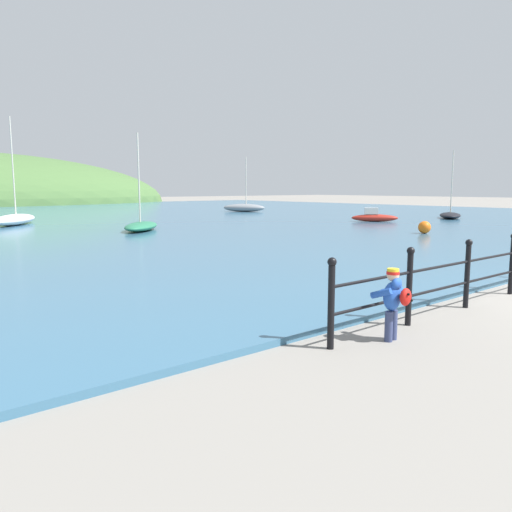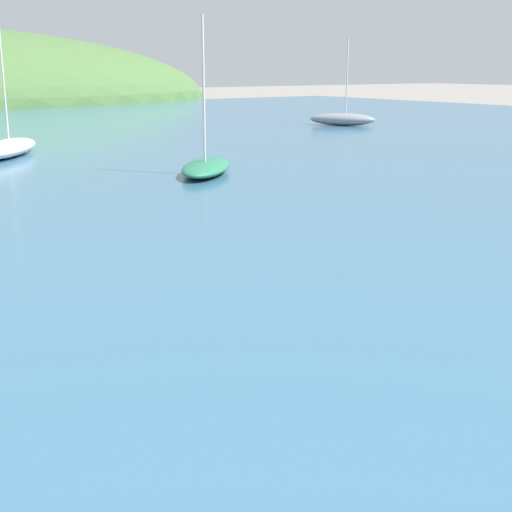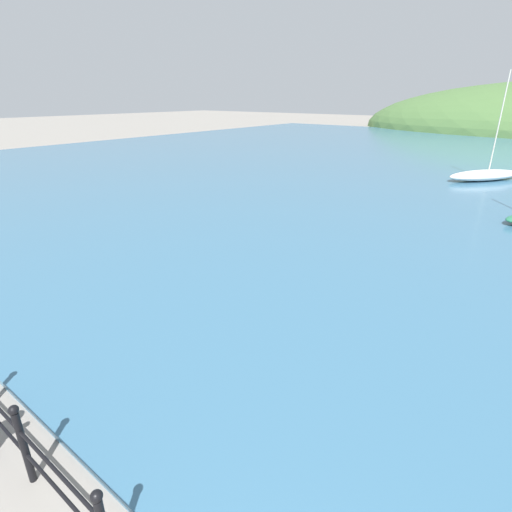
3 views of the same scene
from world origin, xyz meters
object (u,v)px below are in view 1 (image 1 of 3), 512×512
boat_mid_harbor (14,219)px  boat_far_left (450,215)px  boat_white_sailboat (374,217)px  child_in_coat (393,298)px  boat_green_fishing (141,226)px  boat_nearest_quay (244,208)px  mooring_buoy (424,227)px

boat_mid_harbor → boat_far_left: boat_mid_harbor is taller
boat_white_sailboat → child_in_coat: bearing=-142.5°
boat_white_sailboat → boat_green_fishing: 13.84m
boat_green_fishing → boat_mid_harbor: bearing=115.1°
boat_mid_harbor → boat_nearest_quay: bearing=10.9°
boat_mid_harbor → mooring_buoy: size_ratio=10.55×
boat_nearest_quay → boat_far_left: bearing=-72.8°
boat_mid_harbor → boat_green_fishing: size_ratio=1.29×
boat_nearest_quay → mooring_buoy: 21.57m
boat_mid_harbor → mooring_buoy: boat_mid_harbor is taller
boat_far_left → boat_white_sailboat: bearing=169.5°
boat_white_sailboat → boat_nearest_quay: bearing=83.6°
child_in_coat → mooring_buoy: 16.08m
boat_far_left → mooring_buoy: size_ratio=7.99×
child_in_coat → boat_nearest_quay: bearing=54.8°
boat_white_sailboat → boat_far_left: (6.47, -1.20, -0.05)m
child_in_coat → boat_green_fishing: size_ratio=0.23×
boat_white_sailboat → boat_far_left: size_ratio=0.56×
boat_green_fishing → boat_nearest_quay: 18.83m
boat_green_fishing → mooring_buoy: bearing=-46.8°
child_in_coat → boat_mid_harbor: (1.53, 25.11, -0.20)m
boat_mid_harbor → boat_green_fishing: boat_mid_harbor is taller
boat_white_sailboat → boat_far_left: 6.58m
child_in_coat → boat_far_left: 28.26m
child_in_coat → boat_nearest_quay: 35.10m
boat_white_sailboat → mooring_buoy: bearing=-127.1°
boat_white_sailboat → boat_green_fishing: bearing=166.7°
boat_green_fishing → boat_far_left: bearing=-12.4°
boat_white_sailboat → boat_far_left: bearing=-10.5°
boat_white_sailboat → boat_mid_harbor: (-17.05, 10.84, 0.04)m
boat_far_left → mooring_buoy: (-11.15, -4.99, 0.06)m
child_in_coat → mooring_buoy: (13.90, 8.08, -0.23)m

